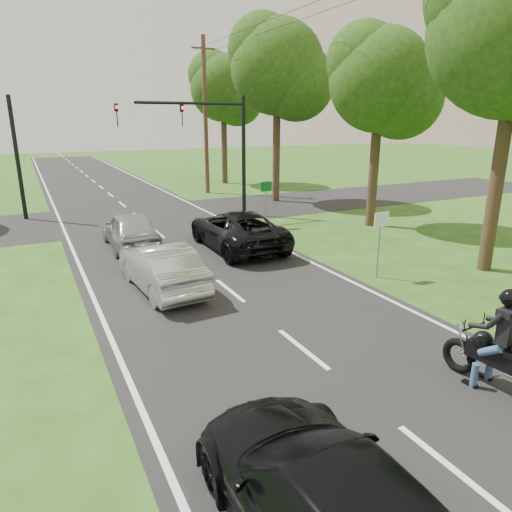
# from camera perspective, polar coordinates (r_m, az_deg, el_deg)

# --- Properties ---
(ground) EXTENTS (140.00, 140.00, 0.00)m
(ground) POSITION_cam_1_polar(r_m,az_deg,el_deg) (10.33, 5.85, -11.51)
(ground) COLOR #264814
(ground) RESTS_ON ground
(road) EXTENTS (8.00, 100.00, 0.01)m
(road) POSITION_cam_1_polar(r_m,az_deg,el_deg) (18.95, -10.56, 1.55)
(road) COLOR black
(road) RESTS_ON ground
(cross_road) EXTENTS (60.00, 7.00, 0.01)m
(cross_road) POSITION_cam_1_polar(r_m,az_deg,el_deg) (24.63, -14.57, 4.78)
(cross_road) COLOR black
(cross_road) RESTS_ON ground
(motorcycle_rider) EXTENTS (0.70, 2.39, 2.06)m
(motorcycle_rider) POSITION_cam_1_polar(r_m,az_deg,el_deg) (9.55, 28.80, -10.70)
(motorcycle_rider) COLOR black
(motorcycle_rider) RESTS_ON ground
(dark_suv) EXTENTS (2.54, 5.37, 1.48)m
(dark_suv) POSITION_cam_1_polar(r_m,az_deg,el_deg) (17.82, -2.40, 3.34)
(dark_suv) COLOR black
(dark_suv) RESTS_ON road
(silver_sedan) EXTENTS (1.74, 4.29, 1.39)m
(silver_sedan) POSITION_cam_1_polar(r_m,az_deg,el_deg) (13.68, -11.73, -1.38)
(silver_sedan) COLOR silver
(silver_sedan) RESTS_ON road
(silver_suv) EXTENTS (1.76, 4.26, 1.44)m
(silver_suv) POSITION_cam_1_polar(r_m,az_deg,el_deg) (18.47, -15.43, 3.16)
(silver_suv) COLOR #ADB0B6
(silver_suv) RESTS_ON road
(dark_car_behind) EXTENTS (2.10, 4.94, 1.42)m
(dark_car_behind) POSITION_cam_1_polar(r_m,az_deg,el_deg) (5.84, 9.73, -28.86)
(dark_car_behind) COLOR black
(dark_car_behind) RESTS_ON road
(traffic_signal) EXTENTS (6.38, 0.44, 6.00)m
(traffic_signal) POSITION_cam_1_polar(r_m,az_deg,el_deg) (23.18, -5.87, 14.82)
(traffic_signal) COLOR black
(traffic_signal) RESTS_ON ground
(signal_pole_far) EXTENTS (0.20, 0.20, 6.00)m
(signal_pole_far) POSITION_cam_1_polar(r_m,az_deg,el_deg) (25.69, -27.66, 10.68)
(signal_pole_far) COLOR black
(signal_pole_far) RESTS_ON ground
(utility_pole_far) EXTENTS (1.60, 0.28, 10.00)m
(utility_pole_far) POSITION_cam_1_polar(r_m,az_deg,el_deg) (31.66, -6.34, 17.00)
(utility_pole_far) COLOR brown
(utility_pole_far) RESTS_ON ground
(sign_white) EXTENTS (0.55, 0.07, 2.12)m
(sign_white) POSITION_cam_1_polar(r_m,az_deg,el_deg) (14.73, 15.32, 3.28)
(sign_white) COLOR slate
(sign_white) RESTS_ON ground
(sign_green) EXTENTS (0.55, 0.07, 2.12)m
(sign_green) POSITION_cam_1_polar(r_m,az_deg,el_deg) (21.32, 1.25, 7.88)
(sign_green) COLOR slate
(sign_green) RESTS_ON ground
(tree_row_c) EXTENTS (4.80, 4.65, 8.76)m
(tree_row_c) POSITION_cam_1_polar(r_m,az_deg,el_deg) (22.11, 16.10, 19.64)
(tree_row_c) COLOR #332316
(tree_row_c) RESTS_ON ground
(tree_row_d) EXTENTS (5.76, 5.58, 10.45)m
(tree_row_d) POSITION_cam_1_polar(r_m,az_deg,el_deg) (28.28, 3.52, 21.88)
(tree_row_d) COLOR #332316
(tree_row_d) RESTS_ON ground
(tree_row_e) EXTENTS (5.28, 5.12, 9.61)m
(tree_row_e) POSITION_cam_1_polar(r_m,az_deg,el_deg) (36.45, -3.54, 19.77)
(tree_row_e) COLOR #332316
(tree_row_e) RESTS_ON ground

